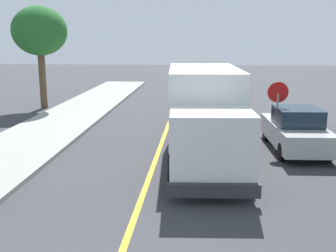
{
  "coord_description": "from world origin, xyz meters",
  "views": [
    {
      "loc": [
        1.51,
        -3.88,
        4.26
      ],
      "look_at": [
        0.5,
        9.1,
        1.4
      ],
      "focal_mm": 43.37,
      "sensor_mm": 36.0,
      "label": 1
    }
  ],
  "objects": [
    {
      "name": "centre_line_yellow",
      "position": [
        0.0,
        10.0,
        0.0
      ],
      "size": [
        0.16,
        56.0,
        0.01
      ],
      "primitive_type": "cube",
      "color": "gold",
      "rests_on": "ground"
    },
    {
      "name": "box_truck",
      "position": [
        1.7,
        9.8,
        1.77
      ],
      "size": [
        2.8,
        7.3,
        3.2
      ],
      "color": "white",
      "rests_on": "ground"
    },
    {
      "name": "parked_car_near",
      "position": [
        1.69,
        15.6,
        0.79
      ],
      "size": [
        1.99,
        4.47,
        1.67
      ],
      "color": "maroon",
      "rests_on": "ground"
    },
    {
      "name": "parked_car_mid",
      "position": [
        2.11,
        21.5,
        0.79
      ],
      "size": [
        1.94,
        4.46,
        1.67
      ],
      "color": "silver",
      "rests_on": "ground"
    },
    {
      "name": "parked_car_far",
      "position": [
        2.53,
        28.8,
        0.79
      ],
      "size": [
        1.84,
        4.42,
        1.67
      ],
      "color": "#B7B7BC",
      "rests_on": "ground"
    },
    {
      "name": "parked_van_across",
      "position": [
        5.2,
        11.51,
        0.79
      ],
      "size": [
        1.99,
        4.47,
        1.67
      ],
      "color": "#B7B7BC",
      "rests_on": "ground"
    },
    {
      "name": "stop_sign",
      "position": [
        4.45,
        11.43,
        1.86
      ],
      "size": [
        0.8,
        0.1,
        2.65
      ],
      "color": "gray",
      "rests_on": "ground"
    },
    {
      "name": "street_tree_down_block",
      "position": [
        -7.95,
        20.0,
        4.57
      ],
      "size": [
        3.21,
        3.21,
        6.07
      ],
      "color": "brown",
      "rests_on": "ground"
    }
  ]
}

